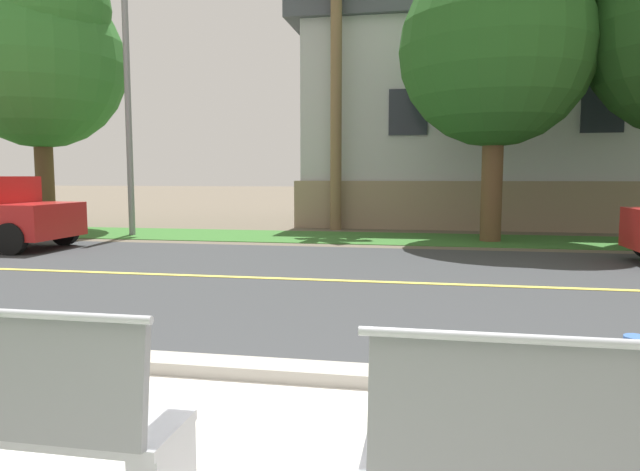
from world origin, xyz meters
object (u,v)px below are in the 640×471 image
at_px(streetlamp, 131,76).
at_px(shade_tree_far_left, 41,50).
at_px(palm_tree_short, 336,5).
at_px(shade_tree_left, 503,34).

relative_size(streetlamp, shade_tree_far_left, 0.94).
distance_m(streetlamp, shade_tree_far_left, 2.99).
bearing_deg(palm_tree_short, shade_tree_left, -29.34).
height_order(shade_tree_left, palm_tree_short, palm_tree_short).
bearing_deg(streetlamp, shade_tree_far_left, 172.00).
distance_m(streetlamp, shade_tree_left, 9.23).
bearing_deg(shade_tree_left, streetlamp, 179.71).
xyz_separation_m(shade_tree_left, palm_tree_short, (-4.22, 2.37, 1.52)).
relative_size(shade_tree_far_left, shade_tree_left, 1.05).
relative_size(streetlamp, palm_tree_short, 0.93).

